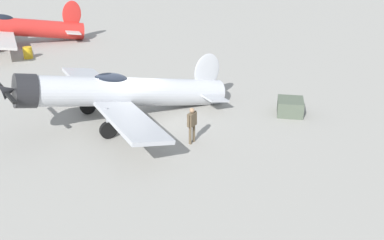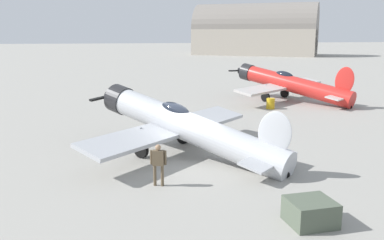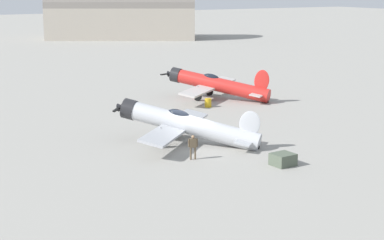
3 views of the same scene
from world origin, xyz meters
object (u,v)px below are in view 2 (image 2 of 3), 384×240
object	(u,v)px
airplane_mid_apron	(289,84)
ground_crew_mechanic	(158,161)
airplane_foreground	(183,126)
equipment_crate	(310,212)
fuel_drum	(271,104)

from	to	relation	value
airplane_mid_apron	ground_crew_mechanic	bearing A→B (deg)	106.80
airplane_foreground	ground_crew_mechanic	xyz separation A→B (m)	(-3.88, 1.59, -0.45)
airplane_mid_apron	ground_crew_mechanic	world-z (taller)	airplane_mid_apron
airplane_mid_apron	equipment_crate	size ratio (longest dim) A/B	7.01
fuel_drum	airplane_foreground	bearing A→B (deg)	141.73
airplane_foreground	fuel_drum	size ratio (longest dim) A/B	11.95
airplane_foreground	ground_crew_mechanic	world-z (taller)	airplane_foreground
airplane_foreground	airplane_mid_apron	bearing A→B (deg)	-81.94
airplane_mid_apron	fuel_drum	bearing A→B (deg)	100.81
airplane_foreground	airplane_mid_apron	world-z (taller)	airplane_mid_apron
fuel_drum	ground_crew_mechanic	bearing A→B (deg)	145.44
fuel_drum	equipment_crate	bearing A→B (deg)	162.82
airplane_mid_apron	fuel_drum	world-z (taller)	airplane_mid_apron
airplane_mid_apron	airplane_foreground	bearing A→B (deg)	103.65
equipment_crate	fuel_drum	distance (m)	19.65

